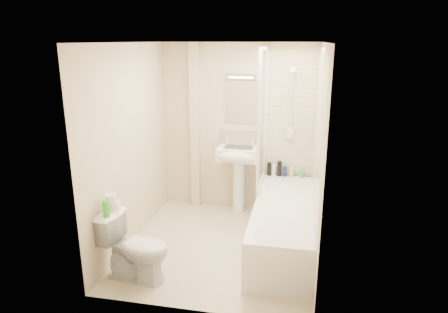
# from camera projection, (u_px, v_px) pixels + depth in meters

# --- Properties ---
(floor) EXTENTS (2.50, 2.50, 0.00)m
(floor) POSITION_uv_depth(u_px,v_px,m) (220.00, 245.00, 4.90)
(floor) COLOR beige
(floor) RESTS_ON ground
(wall_back) EXTENTS (2.20, 0.02, 2.40)m
(wall_back) POSITION_uv_depth(u_px,v_px,m) (238.00, 128.00, 5.74)
(wall_back) COLOR beige
(wall_back) RESTS_ON ground
(wall_left) EXTENTS (0.02, 2.50, 2.40)m
(wall_left) POSITION_uv_depth(u_px,v_px,m) (130.00, 147.00, 4.77)
(wall_left) COLOR beige
(wall_left) RESTS_ON ground
(wall_right) EXTENTS (0.02, 2.50, 2.40)m
(wall_right) POSITION_uv_depth(u_px,v_px,m) (318.00, 157.00, 4.36)
(wall_right) COLOR beige
(wall_right) RESTS_ON ground
(ceiling) EXTENTS (2.20, 2.50, 0.02)m
(ceiling) POSITION_uv_depth(u_px,v_px,m) (220.00, 42.00, 4.23)
(ceiling) COLOR white
(ceiling) RESTS_ON wall_back
(tile_back) EXTENTS (0.70, 0.01, 1.75)m
(tile_back) POSITION_uv_depth(u_px,v_px,m) (291.00, 115.00, 5.53)
(tile_back) COLOR beige
(tile_back) RESTS_ON wall_back
(tile_right) EXTENTS (0.01, 2.10, 1.75)m
(tile_right) POSITION_uv_depth(u_px,v_px,m) (318.00, 134.00, 4.43)
(tile_right) COLOR beige
(tile_right) RESTS_ON wall_right
(pipe_boxing) EXTENTS (0.12, 0.12, 2.40)m
(pipe_boxing) POSITION_uv_depth(u_px,v_px,m) (195.00, 128.00, 5.80)
(pipe_boxing) COLOR beige
(pipe_boxing) RESTS_ON ground
(splashback) EXTENTS (0.60, 0.02, 0.30)m
(splashback) POSITION_uv_depth(u_px,v_px,m) (241.00, 140.00, 5.77)
(splashback) COLOR beige
(splashback) RESTS_ON wall_back
(mirror) EXTENTS (0.46, 0.01, 0.60)m
(mirror) POSITION_uv_depth(u_px,v_px,m) (241.00, 102.00, 5.61)
(mirror) COLOR white
(mirror) RESTS_ON wall_back
(strip_light) EXTENTS (0.42, 0.07, 0.07)m
(strip_light) POSITION_uv_depth(u_px,v_px,m) (241.00, 76.00, 5.49)
(strip_light) COLOR silver
(strip_light) RESTS_ON wall_back
(bathtub) EXTENTS (0.70, 2.10, 0.55)m
(bathtub) POSITION_uv_depth(u_px,v_px,m) (283.00, 224.00, 4.81)
(bathtub) COLOR white
(bathtub) RESTS_ON ground
(shower_screen) EXTENTS (0.04, 0.92, 1.80)m
(shower_screen) POSITION_uv_depth(u_px,v_px,m) (263.00, 118.00, 5.17)
(shower_screen) COLOR white
(shower_screen) RESTS_ON bathtub
(shower_fixture) EXTENTS (0.10, 0.16, 0.99)m
(shower_fixture) POSITION_uv_depth(u_px,v_px,m) (291.00, 107.00, 5.45)
(shower_fixture) COLOR white
(shower_fixture) RESTS_ON wall_back
(pedestal_sink) EXTENTS (0.58, 0.51, 1.11)m
(pedestal_sink) POSITION_uv_depth(u_px,v_px,m) (238.00, 161.00, 5.63)
(pedestal_sink) COLOR white
(pedestal_sink) RESTS_ON ground
(bottle_black_a) EXTENTS (0.06, 0.06, 0.19)m
(bottle_black_a) POSITION_uv_depth(u_px,v_px,m) (269.00, 169.00, 5.72)
(bottle_black_a) COLOR black
(bottle_black_a) RESTS_ON bathtub
(bottle_white_a) EXTENTS (0.05, 0.05, 0.16)m
(bottle_white_a) POSITION_uv_depth(u_px,v_px,m) (274.00, 170.00, 5.71)
(bottle_white_a) COLOR white
(bottle_white_a) RESTS_ON bathtub
(bottle_black_b) EXTENTS (0.06, 0.06, 0.22)m
(bottle_black_b) POSITION_uv_depth(u_px,v_px,m) (279.00, 169.00, 5.69)
(bottle_black_b) COLOR black
(bottle_black_b) RESTS_ON bathtub
(bottle_blue) EXTENTS (0.05, 0.05, 0.14)m
(bottle_blue) POSITION_uv_depth(u_px,v_px,m) (285.00, 171.00, 5.69)
(bottle_blue) COLOR navy
(bottle_blue) RESTS_ON bathtub
(bottle_cream) EXTENTS (0.06, 0.06, 0.16)m
(bottle_cream) POSITION_uv_depth(u_px,v_px,m) (291.00, 171.00, 5.67)
(bottle_cream) COLOR beige
(bottle_cream) RESTS_ON bathtub
(bottle_green) EXTENTS (0.07, 0.07, 0.10)m
(bottle_green) POSITION_uv_depth(u_px,v_px,m) (302.00, 174.00, 5.65)
(bottle_green) COLOR green
(bottle_green) RESTS_ON bathtub
(toilet) EXTENTS (0.58, 0.81, 0.72)m
(toilet) POSITION_uv_depth(u_px,v_px,m) (136.00, 247.00, 4.13)
(toilet) COLOR white
(toilet) RESTS_ON ground
(toilet_roll_lower) EXTENTS (0.12, 0.12, 0.09)m
(toilet_roll_lower) POSITION_uv_depth(u_px,v_px,m) (114.00, 206.00, 4.14)
(toilet_roll_lower) COLOR white
(toilet_roll_lower) RESTS_ON toilet
(toilet_roll_upper) EXTENTS (0.12, 0.12, 0.09)m
(toilet_roll_upper) POSITION_uv_depth(u_px,v_px,m) (111.00, 199.00, 4.09)
(toilet_roll_upper) COLOR white
(toilet_roll_upper) RESTS_ON toilet_roll_lower
(green_bottle) EXTENTS (0.07, 0.07, 0.17)m
(green_bottle) POSITION_uv_depth(u_px,v_px,m) (106.00, 209.00, 3.98)
(green_bottle) COLOR green
(green_bottle) RESTS_ON toilet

